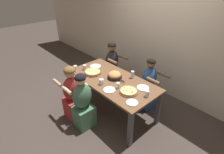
{
  "coord_description": "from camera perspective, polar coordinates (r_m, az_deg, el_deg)",
  "views": [
    {
      "loc": [
        2.12,
        -1.94,
        2.49
      ],
      "look_at": [
        0.0,
        0.0,
        0.82
      ],
      "focal_mm": 28.0,
      "sensor_mm": 36.0,
      "label": 1
    }
  ],
  "objects": [
    {
      "name": "cocktail_glass_blue",
      "position": [
        3.18,
        -3.44,
        -1.62
      ],
      "size": [
        0.08,
        0.08,
        0.13
      ],
      "color": "silver",
      "rests_on": "dining_table"
    },
    {
      "name": "empty_plate_a",
      "position": [
        3.04,
        -0.85,
        -4.2
      ],
      "size": [
        0.21,
        0.21,
        0.02
      ],
      "color": "white",
      "rests_on": "dining_table"
    },
    {
      "name": "empty_plate_c",
      "position": [
        3.84,
        -5.4,
        3.53
      ],
      "size": [
        0.23,
        0.23,
        0.02
      ],
      "color": "white",
      "rests_on": "dining_table"
    },
    {
      "name": "diner_far_left",
      "position": [
        4.32,
        -0.0,
        3.41
      ],
      "size": [
        0.51,
        0.4,
        1.17
      ],
      "rotation": [
        0.0,
        0.0,
        -1.57
      ],
      "color": "#232328",
      "rests_on": "ground"
    },
    {
      "name": "dining_table",
      "position": [
        3.4,
        0.0,
        -2.03
      ],
      "size": [
        1.83,
        0.89,
        0.77
      ],
      "color": "brown",
      "rests_on": "ground"
    },
    {
      "name": "restaurant_back_panel",
      "position": [
        4.07,
        15.58,
        16.53
      ],
      "size": [
        10.0,
        0.06,
        3.2
      ],
      "primitive_type": "cube",
      "color": "beige",
      "rests_on": "ground"
    },
    {
      "name": "empty_plate_b",
      "position": [
        3.14,
        10.06,
        -3.47
      ],
      "size": [
        0.21,
        0.21,
        0.02
      ],
      "color": "white",
      "rests_on": "dining_table"
    },
    {
      "name": "empty_plate_d",
      "position": [
        2.77,
        6.58,
        -8.29
      ],
      "size": [
        0.19,
        0.19,
        0.02
      ],
      "color": "white",
      "rests_on": "dining_table"
    },
    {
      "name": "skillet_bowl",
      "position": [
        3.36,
        0.85,
        0.52
      ],
      "size": [
        0.41,
        0.28,
        0.14
      ],
      "color": "black",
      "rests_on": "dining_table"
    },
    {
      "name": "diner_far_midright",
      "position": [
        3.7,
        11.83,
        -2.9
      ],
      "size": [
        0.51,
        0.4,
        1.13
      ],
      "rotation": [
        0.0,
        0.0,
        -1.57
      ],
      "color": "#2D5193",
      "rests_on": "ground"
    },
    {
      "name": "drinking_glass_b",
      "position": [
        2.92,
        11.37,
        -5.51
      ],
      "size": [
        0.07,
        0.07,
        0.11
      ],
      "color": "silver",
      "rests_on": "dining_table"
    },
    {
      "name": "diner_near_center",
      "position": [
        3.2,
        -9.49,
        -8.54
      ],
      "size": [
        0.51,
        0.4,
        1.12
      ],
      "rotation": [
        0.0,
        0.0,
        1.57
      ],
      "color": "#477556",
      "rests_on": "ground"
    },
    {
      "name": "diner_near_midleft",
      "position": [
        3.43,
        -12.69,
        -5.63
      ],
      "size": [
        0.51,
        0.4,
        1.12
      ],
      "rotation": [
        0.0,
        0.0,
        1.57
      ],
      "color": "#B22D2D",
      "rests_on": "ground"
    },
    {
      "name": "pizza_board_second",
      "position": [
        2.98,
        5.42,
        -4.61
      ],
      "size": [
        0.32,
        0.32,
        0.05
      ],
      "color": "brown",
      "rests_on": "dining_table"
    },
    {
      "name": "drinking_glass_a",
      "position": [
        3.73,
        -8.92,
        3.09
      ],
      "size": [
        0.07,
        0.07,
        0.1
      ],
      "color": "silver",
      "rests_on": "dining_table"
    },
    {
      "name": "ground_plane",
      "position": [
        3.8,
        0.0,
        -10.71
      ],
      "size": [
        18.0,
        18.0,
        0.0
      ],
      "primitive_type": "plane",
      "color": "#423833",
      "rests_on": "ground"
    },
    {
      "name": "drinking_glass_e",
      "position": [
        3.39,
        6.71,
        0.69
      ],
      "size": [
        0.07,
        0.07,
        0.14
      ],
      "color": "silver",
      "rests_on": "dining_table"
    },
    {
      "name": "pizza_board_main",
      "position": [
        3.56,
        -6.37,
        1.6
      ],
      "size": [
        0.34,
        0.34,
        0.06
      ],
      "color": "brown",
      "rests_on": "dining_table"
    },
    {
      "name": "drinking_glass_d",
      "position": [
        3.69,
        -11.82,
        2.65
      ],
      "size": [
        0.07,
        0.07,
        0.12
      ],
      "color": "silver",
      "rests_on": "dining_table"
    },
    {
      "name": "drinking_glass_c",
      "position": [
        3.06,
        1.96,
        -2.79
      ],
      "size": [
        0.06,
        0.06,
        0.11
      ],
      "color": "silver",
      "rests_on": "dining_table"
    }
  ]
}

